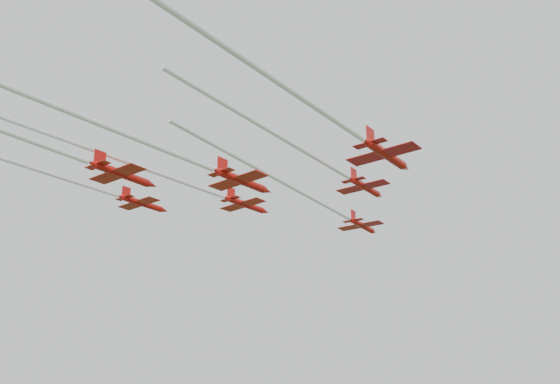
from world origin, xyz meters
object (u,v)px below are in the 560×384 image
(jet_row4_left, at_px, (8,133))
(jet_row3_right, at_px, (295,94))
(jet_row3_left, at_px, (53,175))
(jet_lead, at_px, (323,204))
(jet_row2_left, at_px, (171,178))
(jet_row2_right, at_px, (327,165))
(jet_row3_mid, at_px, (191,161))

(jet_row4_left, bearing_deg, jet_row3_right, 19.92)
(jet_row3_left, height_order, jet_row4_left, jet_row3_left)
(jet_lead, distance_m, jet_row2_left, 23.47)
(jet_row2_right, height_order, jet_row3_mid, jet_row2_right)
(jet_row3_right, xyz_separation_m, jet_row4_left, (-34.54, 0.51, 0.89))
(jet_row3_left, distance_m, jet_row4_left, 16.27)
(jet_row3_mid, bearing_deg, jet_row3_right, -15.24)
(jet_lead, bearing_deg, jet_row3_mid, -101.66)
(jet_lead, relative_size, jet_row3_mid, 1.20)
(jet_row2_left, distance_m, jet_row3_mid, 13.89)
(jet_row4_left, bearing_deg, jet_row3_left, 130.03)
(jet_row3_left, height_order, jet_row3_mid, jet_row3_left)
(jet_row3_right, bearing_deg, jet_row2_left, 156.40)
(jet_lead, height_order, jet_row4_left, jet_row4_left)
(jet_row2_left, xyz_separation_m, jet_row3_left, (-13.75, -8.89, -1.28))
(jet_row3_mid, xyz_separation_m, jet_row4_left, (-16.77, -13.45, 0.12))
(jet_row2_left, distance_m, jet_row3_right, 36.14)
(jet_lead, height_order, jet_row2_right, jet_row2_right)
(jet_row3_right, bearing_deg, jet_row4_left, -161.05)
(jet_row2_right, xyz_separation_m, jet_row3_left, (-37.83, -6.81, 0.45))
(jet_row2_left, height_order, jet_row2_right, jet_row2_left)
(jet_row2_left, distance_m, jet_row3_left, 16.42)
(jet_lead, xyz_separation_m, jet_row2_left, (-20.23, -11.65, 2.39))
(jet_row2_right, distance_m, jet_row3_left, 38.44)
(jet_lead, relative_size, jet_row2_right, 1.17)
(jet_row3_mid, bearing_deg, jet_lead, 85.01)
(jet_row4_left, bearing_deg, jet_lead, 72.16)
(jet_row2_left, bearing_deg, jet_lead, 53.18)
(jet_row3_left, relative_size, jet_row4_left, 0.92)
(jet_lead, distance_m, jet_row4_left, 45.88)
(jet_lead, height_order, jet_row2_left, jet_row2_left)
(jet_row3_right, distance_m, jet_row4_left, 34.55)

